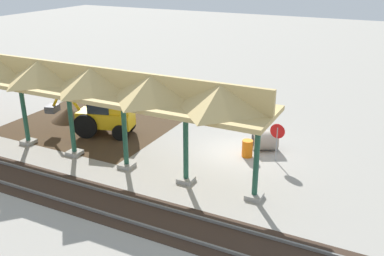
# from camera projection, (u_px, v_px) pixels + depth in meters

# --- Properties ---
(ground_plane) EXTENTS (120.00, 120.00, 0.00)m
(ground_plane) POSITION_uv_depth(u_px,v_px,m) (236.00, 152.00, 22.79)
(ground_plane) COLOR #9E998E
(dirt_work_zone) EXTENTS (9.64, 7.00, 0.01)m
(dirt_work_zone) POSITION_uv_depth(u_px,v_px,m) (87.00, 127.00, 26.20)
(dirt_work_zone) COLOR #42301E
(dirt_work_zone) RESTS_ON ground
(platform_canopy) EXTENTS (17.67, 3.20, 4.90)m
(platform_canopy) POSITION_uv_depth(u_px,v_px,m) (93.00, 81.00, 20.25)
(platform_canopy) COLOR #9E998E
(platform_canopy) RESTS_ON ground
(rail_tracks) EXTENTS (60.00, 2.58, 0.15)m
(rail_tracks) POSITION_uv_depth(u_px,v_px,m) (168.00, 222.00, 16.64)
(rail_tracks) COLOR slate
(rail_tracks) RESTS_ON ground
(stop_sign) EXTENTS (0.76, 0.08, 2.00)m
(stop_sign) POSITION_uv_depth(u_px,v_px,m) (277.00, 135.00, 21.23)
(stop_sign) COLOR gray
(stop_sign) RESTS_ON ground
(backhoe) EXTENTS (5.29, 2.52, 2.82)m
(backhoe) POSITION_uv_depth(u_px,v_px,m) (103.00, 114.00, 24.64)
(backhoe) COLOR #EAB214
(backhoe) RESTS_ON ground
(dirt_mound) EXTENTS (4.48, 4.48, 1.64)m
(dirt_mound) POSITION_uv_depth(u_px,v_px,m) (69.00, 120.00, 27.32)
(dirt_mound) COLOR #42301E
(dirt_mound) RESTS_ON ground
(concrete_pipe) EXTENTS (1.63, 1.54, 1.05)m
(concrete_pipe) POSITION_uv_depth(u_px,v_px,m) (265.00, 140.00, 22.90)
(concrete_pipe) COLOR #9E9384
(concrete_pipe) RESTS_ON ground
(traffic_barrel) EXTENTS (0.56, 0.56, 0.90)m
(traffic_barrel) POSITION_uv_depth(u_px,v_px,m) (247.00, 148.00, 22.08)
(traffic_barrel) COLOR orange
(traffic_barrel) RESTS_ON ground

